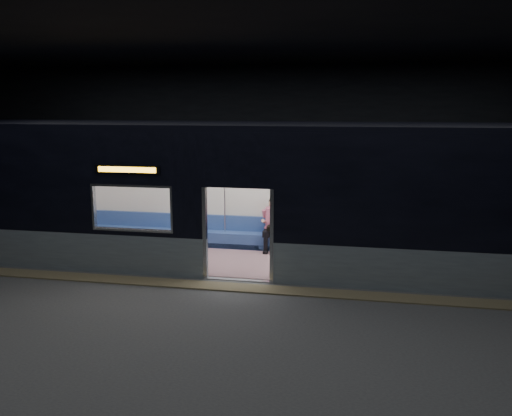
% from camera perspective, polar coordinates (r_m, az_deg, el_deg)
% --- Properties ---
extents(station_floor, '(24.00, 14.00, 0.01)m').
position_cam_1_polar(station_floor, '(10.98, -3.11, -9.36)').
color(station_floor, '#47494C').
rests_on(station_floor, ground).
extents(station_envelope, '(24.00, 14.00, 5.00)m').
position_cam_1_polar(station_envelope, '(10.30, -3.32, 10.16)').
color(station_envelope, black).
rests_on(station_envelope, station_floor).
extents(tactile_strip, '(22.80, 0.50, 0.03)m').
position_cam_1_polar(tactile_strip, '(11.47, -2.43, -8.34)').
color(tactile_strip, '#8C7F59').
rests_on(tactile_strip, station_floor).
extents(metro_car, '(18.00, 3.04, 3.35)m').
position_cam_1_polar(metro_car, '(12.92, -0.45, 2.24)').
color(metro_car, '#8B9CA6').
rests_on(metro_car, station_floor).
extents(passenger, '(0.42, 0.70, 1.37)m').
position_cam_1_polar(passenger, '(14.03, 1.70, -1.42)').
color(passenger, black).
rests_on(passenger, metro_car).
extents(handbag, '(0.31, 0.29, 0.12)m').
position_cam_1_polar(handbag, '(13.84, 1.70, -2.14)').
color(handbag, black).
rests_on(handbag, passenger).
extents(transit_map, '(1.08, 0.03, 0.70)m').
position_cam_1_polar(transit_map, '(14.19, 19.64, 0.97)').
color(transit_map, white).
rests_on(transit_map, metro_car).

